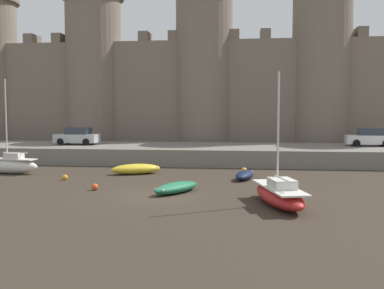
{
  "coord_description": "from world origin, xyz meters",
  "views": [
    {
      "loc": [
        4.77,
        -24.04,
        4.63
      ],
      "look_at": [
        1.32,
        4.26,
        2.5
      ],
      "focal_mm": 42.0,
      "sensor_mm": 36.0,
      "label": 1
    }
  ],
  "objects_px": {
    "rowboat_near_channel_left": "(136,169)",
    "mooring_buoy_near_channel": "(244,170)",
    "rowboat_midflat_left": "(245,175)",
    "mooring_buoy_mid_mud": "(65,177)",
    "rowboat_foreground_right": "(176,187)",
    "car_quay_west": "(77,136)",
    "sailboat_foreground_centre": "(279,194)",
    "mooring_buoy_off_centre": "(95,187)",
    "car_quay_centre_west": "(370,138)",
    "sailboat_near_channel_right": "(10,165)"
  },
  "relations": [
    {
      "from": "rowboat_near_channel_left",
      "to": "mooring_buoy_near_channel",
      "type": "xyz_separation_m",
      "value": [
        7.88,
        1.63,
        -0.19
      ]
    },
    {
      "from": "mooring_buoy_near_channel",
      "to": "rowboat_near_channel_left",
      "type": "bearing_deg",
      "value": -168.31
    },
    {
      "from": "rowboat_midflat_left",
      "to": "mooring_buoy_near_channel",
      "type": "height_order",
      "value": "rowboat_midflat_left"
    },
    {
      "from": "mooring_buoy_near_channel",
      "to": "mooring_buoy_mid_mud",
      "type": "bearing_deg",
      "value": -157.31
    },
    {
      "from": "mooring_buoy_mid_mud",
      "to": "rowboat_foreground_right",
      "type": "bearing_deg",
      "value": -24.89
    },
    {
      "from": "car_quay_west",
      "to": "sailboat_foreground_centre",
      "type": "bearing_deg",
      "value": -47.15
    },
    {
      "from": "car_quay_west",
      "to": "rowboat_midflat_left",
      "type": "bearing_deg",
      "value": -33.87
    },
    {
      "from": "mooring_buoy_off_centre",
      "to": "rowboat_foreground_right",
      "type": "bearing_deg",
      "value": -3.51
    },
    {
      "from": "mooring_buoy_near_channel",
      "to": "car_quay_west",
      "type": "xyz_separation_m",
      "value": [
        -15.89,
        7.46,
        2.01
      ]
    },
    {
      "from": "mooring_buoy_off_centre",
      "to": "mooring_buoy_mid_mud",
      "type": "bearing_deg",
      "value": 133.3
    },
    {
      "from": "mooring_buoy_off_centre",
      "to": "car_quay_centre_west",
      "type": "bearing_deg",
      "value": 40.99
    },
    {
      "from": "rowboat_foreground_right",
      "to": "sailboat_near_channel_right",
      "type": "height_order",
      "value": "sailboat_near_channel_right"
    },
    {
      "from": "rowboat_foreground_right",
      "to": "rowboat_midflat_left",
      "type": "bearing_deg",
      "value": 55.37
    },
    {
      "from": "car_quay_centre_west",
      "to": "car_quay_west",
      "type": "bearing_deg",
      "value": -177.03
    },
    {
      "from": "sailboat_foreground_centre",
      "to": "car_quay_centre_west",
      "type": "height_order",
      "value": "sailboat_foreground_centre"
    },
    {
      "from": "sailboat_near_channel_right",
      "to": "car_quay_west",
      "type": "xyz_separation_m",
      "value": [
        1.31,
        9.95,
        1.55
      ]
    },
    {
      "from": "rowboat_foreground_right",
      "to": "rowboat_midflat_left",
      "type": "relative_size",
      "value": 1.14
    },
    {
      "from": "sailboat_foreground_centre",
      "to": "car_quay_centre_west",
      "type": "xyz_separation_m",
      "value": [
        9.56,
        20.46,
        1.64
      ]
    },
    {
      "from": "rowboat_near_channel_left",
      "to": "car_quay_west",
      "type": "distance_m",
      "value": 12.25
    },
    {
      "from": "mooring_buoy_near_channel",
      "to": "mooring_buoy_mid_mud",
      "type": "distance_m",
      "value": 12.94
    },
    {
      "from": "rowboat_foreground_right",
      "to": "sailboat_foreground_centre",
      "type": "height_order",
      "value": "sailboat_foreground_centre"
    },
    {
      "from": "rowboat_midflat_left",
      "to": "car_quay_west",
      "type": "xyz_separation_m",
      "value": [
        -15.96,
        10.71,
        1.89
      ]
    },
    {
      "from": "rowboat_near_channel_left",
      "to": "rowboat_midflat_left",
      "type": "bearing_deg",
      "value": -11.51
    },
    {
      "from": "mooring_buoy_near_channel",
      "to": "mooring_buoy_mid_mud",
      "type": "height_order",
      "value": "mooring_buoy_near_channel"
    },
    {
      "from": "sailboat_foreground_centre",
      "to": "mooring_buoy_off_centre",
      "type": "distance_m",
      "value": 10.87
    },
    {
      "from": "rowboat_near_channel_left",
      "to": "sailboat_foreground_centre",
      "type": "xyz_separation_m",
      "value": [
        9.66,
        -9.95,
        0.17
      ]
    },
    {
      "from": "sailboat_near_channel_right",
      "to": "mooring_buoy_off_centre",
      "type": "xyz_separation_m",
      "value": [
        8.55,
        -6.0,
        -0.47
      ]
    },
    {
      "from": "rowboat_midflat_left",
      "to": "sailboat_near_channel_right",
      "type": "distance_m",
      "value": 17.28
    },
    {
      "from": "rowboat_near_channel_left",
      "to": "mooring_buoy_mid_mud",
      "type": "height_order",
      "value": "rowboat_near_channel_left"
    },
    {
      "from": "mooring_buoy_mid_mud",
      "to": "rowboat_midflat_left",
      "type": "bearing_deg",
      "value": 8.24
    },
    {
      "from": "rowboat_foreground_right",
      "to": "car_quay_centre_west",
      "type": "relative_size",
      "value": 0.86
    },
    {
      "from": "rowboat_foreground_right",
      "to": "mooring_buoy_near_channel",
      "type": "relative_size",
      "value": 8.88
    },
    {
      "from": "rowboat_near_channel_left",
      "to": "mooring_buoy_mid_mud",
      "type": "xyz_separation_m",
      "value": [
        -4.05,
        -3.36,
        -0.21
      ]
    },
    {
      "from": "mooring_buoy_off_centre",
      "to": "car_quay_west",
      "type": "relative_size",
      "value": 0.09
    },
    {
      "from": "rowboat_foreground_right",
      "to": "car_quay_centre_west",
      "type": "distance_m",
      "value": 23.3
    },
    {
      "from": "rowboat_midflat_left",
      "to": "car_quay_west",
      "type": "relative_size",
      "value": 0.76
    },
    {
      "from": "sailboat_foreground_centre",
      "to": "mooring_buoy_mid_mud",
      "type": "relative_size",
      "value": 17.84
    },
    {
      "from": "car_quay_west",
      "to": "mooring_buoy_near_channel",
      "type": "bearing_deg",
      "value": -25.15
    },
    {
      "from": "mooring_buoy_near_channel",
      "to": "car_quay_centre_west",
      "type": "distance_m",
      "value": 14.53
    },
    {
      "from": "rowboat_foreground_right",
      "to": "car_quay_west",
      "type": "bearing_deg",
      "value": 126.76
    },
    {
      "from": "rowboat_near_channel_left",
      "to": "sailboat_near_channel_right",
      "type": "relative_size",
      "value": 0.55
    },
    {
      "from": "car_quay_west",
      "to": "mooring_buoy_off_centre",
      "type": "bearing_deg",
      "value": -65.56
    },
    {
      "from": "car_quay_centre_west",
      "to": "car_quay_west",
      "type": "distance_m",
      "value": 27.26
    },
    {
      "from": "sailboat_foreground_centre",
      "to": "mooring_buoy_off_centre",
      "type": "xyz_separation_m",
      "value": [
        -10.42,
        3.1,
        -0.37
      ]
    },
    {
      "from": "rowboat_foreground_right",
      "to": "mooring_buoy_near_channel",
      "type": "xyz_separation_m",
      "value": [
        3.75,
        8.78,
        -0.12
      ]
    },
    {
      "from": "sailboat_near_channel_right",
      "to": "car_quay_west",
      "type": "height_order",
      "value": "sailboat_near_channel_right"
    },
    {
      "from": "sailboat_foreground_centre",
      "to": "rowboat_midflat_left",
      "type": "bearing_deg",
      "value": 101.58
    },
    {
      "from": "mooring_buoy_mid_mud",
      "to": "car_quay_centre_west",
      "type": "relative_size",
      "value": 0.09
    },
    {
      "from": "sailboat_near_channel_right",
      "to": "mooring_buoy_mid_mud",
      "type": "bearing_deg",
      "value": -25.43
    },
    {
      "from": "rowboat_midflat_left",
      "to": "mooring_buoy_mid_mud",
      "type": "relative_size",
      "value": 8.63
    }
  ]
}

